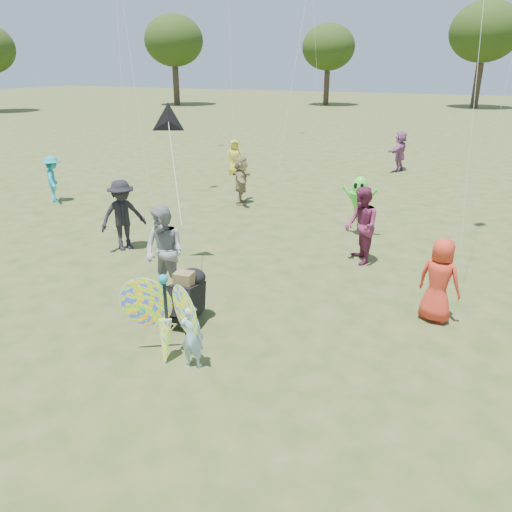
{
  "coord_description": "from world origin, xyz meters",
  "views": [
    {
      "loc": [
        3.6,
        -6.93,
        4.7
      ],
      "look_at": [
        -0.2,
        1.5,
        1.1
      ],
      "focal_mm": 35.0,
      "sensor_mm": 36.0,
      "label": 1
    }
  ],
  "objects_px": {
    "adult_man": "(164,252)",
    "crowd_e": "(361,226)",
    "crowd_j": "(400,151)",
    "crowd_g": "(235,157)",
    "jogging_stroller": "(188,294)",
    "alien_kite": "(359,203)",
    "child_girl": "(192,336)",
    "crowd_a": "(439,280)",
    "crowd_i": "(54,179)",
    "crowd_d": "(241,180)",
    "crowd_b": "(123,215)",
    "butterfly_kite": "(165,318)"
  },
  "relations": [
    {
      "from": "crowd_d",
      "to": "butterfly_kite",
      "type": "distance_m",
      "value": 9.99
    },
    {
      "from": "crowd_b",
      "to": "crowd_j",
      "type": "relative_size",
      "value": 1.03
    },
    {
      "from": "adult_man",
      "to": "crowd_g",
      "type": "distance_m",
      "value": 12.45
    },
    {
      "from": "jogging_stroller",
      "to": "alien_kite",
      "type": "distance_m",
      "value": 6.73
    },
    {
      "from": "crowd_g",
      "to": "crowd_i",
      "type": "bearing_deg",
      "value": -150.9
    },
    {
      "from": "adult_man",
      "to": "crowd_e",
      "type": "distance_m",
      "value": 4.89
    },
    {
      "from": "crowd_e",
      "to": "crowd_j",
      "type": "bearing_deg",
      "value": 155.57
    },
    {
      "from": "crowd_j",
      "to": "alien_kite",
      "type": "height_order",
      "value": "crowd_j"
    },
    {
      "from": "jogging_stroller",
      "to": "crowd_g",
      "type": "bearing_deg",
      "value": 105.37
    },
    {
      "from": "crowd_a",
      "to": "jogging_stroller",
      "type": "height_order",
      "value": "crowd_a"
    },
    {
      "from": "crowd_i",
      "to": "crowd_g",
      "type": "bearing_deg",
      "value": -72.01
    },
    {
      "from": "crowd_d",
      "to": "crowd_g",
      "type": "relative_size",
      "value": 1.1
    },
    {
      "from": "crowd_i",
      "to": "jogging_stroller",
      "type": "height_order",
      "value": "crowd_i"
    },
    {
      "from": "child_girl",
      "to": "crowd_a",
      "type": "relative_size",
      "value": 0.67
    },
    {
      "from": "crowd_b",
      "to": "crowd_e",
      "type": "height_order",
      "value": "crowd_e"
    },
    {
      "from": "crowd_e",
      "to": "crowd_b",
      "type": "bearing_deg",
      "value": -103.73
    },
    {
      "from": "crowd_d",
      "to": "crowd_g",
      "type": "bearing_deg",
      "value": 9.98
    },
    {
      "from": "child_girl",
      "to": "jogging_stroller",
      "type": "bearing_deg",
      "value": -59.35
    },
    {
      "from": "butterfly_kite",
      "to": "crowd_a",
      "type": "bearing_deg",
      "value": 39.53
    },
    {
      "from": "crowd_e",
      "to": "crowd_j",
      "type": "relative_size",
      "value": 1.05
    },
    {
      "from": "butterfly_kite",
      "to": "alien_kite",
      "type": "xyz_separation_m",
      "value": [
        1.39,
        7.7,
        0.21
      ]
    },
    {
      "from": "crowd_d",
      "to": "crowd_i",
      "type": "xyz_separation_m",
      "value": [
        -6.22,
        -2.49,
        -0.02
      ]
    },
    {
      "from": "adult_man",
      "to": "jogging_stroller",
      "type": "bearing_deg",
      "value": -30.48
    },
    {
      "from": "child_girl",
      "to": "crowd_a",
      "type": "height_order",
      "value": "crowd_a"
    },
    {
      "from": "crowd_g",
      "to": "butterfly_kite",
      "type": "relative_size",
      "value": 0.88
    },
    {
      "from": "crowd_g",
      "to": "crowd_j",
      "type": "xyz_separation_m",
      "value": [
        6.56,
        3.75,
        0.15
      ]
    },
    {
      "from": "jogging_stroller",
      "to": "crowd_a",
      "type": "bearing_deg",
      "value": 18.42
    },
    {
      "from": "crowd_g",
      "to": "crowd_i",
      "type": "height_order",
      "value": "crowd_i"
    },
    {
      "from": "crowd_a",
      "to": "jogging_stroller",
      "type": "xyz_separation_m",
      "value": [
        -4.3,
        -2.09,
        -0.22
      ]
    },
    {
      "from": "adult_man",
      "to": "crowd_e",
      "type": "height_order",
      "value": "adult_man"
    },
    {
      "from": "jogging_stroller",
      "to": "alien_kite",
      "type": "xyz_separation_m",
      "value": [
        1.7,
        6.5,
        0.36
      ]
    },
    {
      "from": "crowd_i",
      "to": "crowd_j",
      "type": "relative_size",
      "value": 0.9
    },
    {
      "from": "crowd_i",
      "to": "alien_kite",
      "type": "xyz_separation_m",
      "value": [
        10.8,
        0.73,
        0.15
      ]
    },
    {
      "from": "crowd_j",
      "to": "crowd_d",
      "type": "bearing_deg",
      "value": -15.21
    },
    {
      "from": "child_girl",
      "to": "crowd_g",
      "type": "distance_m",
      "value": 15.15
    },
    {
      "from": "child_girl",
      "to": "crowd_a",
      "type": "xyz_separation_m",
      "value": [
        3.47,
        3.32,
        0.28
      ]
    },
    {
      "from": "adult_man",
      "to": "crowd_i",
      "type": "bearing_deg",
      "value": 157.43
    },
    {
      "from": "crowd_j",
      "to": "jogging_stroller",
      "type": "relative_size",
      "value": 1.67
    },
    {
      "from": "crowd_i",
      "to": "crowd_j",
      "type": "height_order",
      "value": "crowd_j"
    },
    {
      "from": "crowd_d",
      "to": "butterfly_kite",
      "type": "height_order",
      "value": "crowd_d"
    },
    {
      "from": "crowd_a",
      "to": "jogging_stroller",
      "type": "bearing_deg",
      "value": 43.13
    },
    {
      "from": "crowd_a",
      "to": "child_girl",
      "type": "bearing_deg",
      "value": 60.9
    },
    {
      "from": "jogging_stroller",
      "to": "crowd_b",
      "type": "bearing_deg",
      "value": 135.28
    },
    {
      "from": "crowd_d",
      "to": "alien_kite",
      "type": "height_order",
      "value": "alien_kite"
    },
    {
      "from": "crowd_b",
      "to": "jogging_stroller",
      "type": "xyz_separation_m",
      "value": [
        3.7,
        -2.81,
        -0.33
      ]
    },
    {
      "from": "crowd_i",
      "to": "crowd_j",
      "type": "bearing_deg",
      "value": -87.4
    },
    {
      "from": "adult_man",
      "to": "butterfly_kite",
      "type": "height_order",
      "value": "adult_man"
    },
    {
      "from": "crowd_g",
      "to": "crowd_a",
      "type": "bearing_deg",
      "value": -79.58
    },
    {
      "from": "crowd_a",
      "to": "crowd_i",
      "type": "height_order",
      "value": "crowd_a"
    },
    {
      "from": "crowd_a",
      "to": "crowd_d",
      "type": "bearing_deg",
      "value": -23.45
    }
  ]
}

